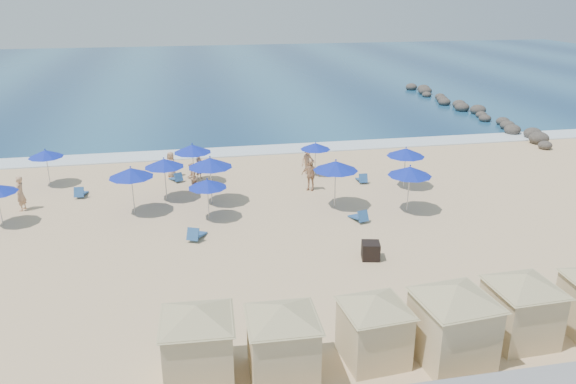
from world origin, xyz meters
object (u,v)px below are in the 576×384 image
(cabana_1, at_px, (282,331))
(cabana_2, at_px, (375,319))
(umbrella_4, at_px, (192,149))
(beachgoer_0, at_px, (20,194))
(umbrella_8, at_px, (336,166))
(umbrella_9, at_px, (315,146))
(umbrella_6, at_px, (207,184))
(beachgoer_1, at_px, (191,177))
(trash_bin, at_px, (371,251))
(umbrella_2, at_px, (46,154))
(beachgoer_2, at_px, (310,175))
(beachgoer_3, at_px, (308,160))
(beachgoer_4, at_px, (171,164))
(umbrella_7, at_px, (210,162))
(umbrella_10, at_px, (406,152))
(umbrella_5, at_px, (164,163))
(cabana_0, at_px, (198,333))
(cabana_4, at_px, (523,299))
(beachgoer_5, at_px, (199,166))
(umbrella_3, at_px, (131,173))
(cabana_3, at_px, (454,313))
(umbrella_11, at_px, (410,171))
(rock_jetty, at_px, (467,109))

(cabana_1, distance_m, cabana_2, 2.97)
(umbrella_4, relative_size, beachgoer_0, 1.35)
(umbrella_8, distance_m, umbrella_9, 5.71)
(umbrella_6, xyz_separation_m, beachgoer_1, (-0.71, 4.61, -1.13))
(umbrella_9, bearing_deg, trash_bin, -91.87)
(umbrella_2, bearing_deg, beachgoer_0, -99.19)
(beachgoer_0, distance_m, beachgoer_2, 15.79)
(umbrella_9, relative_size, beachgoer_0, 1.15)
(beachgoer_3, xyz_separation_m, beachgoer_4, (-8.54, 0.86, -0.06))
(umbrella_7, bearing_deg, umbrella_10, 2.16)
(umbrella_9, relative_size, umbrella_10, 0.86)
(cabana_1, height_order, umbrella_5, cabana_1)
(umbrella_2, bearing_deg, umbrella_9, -3.79)
(cabana_2, height_order, beachgoer_4, cabana_2)
(cabana_0, xyz_separation_m, beachgoer_0, (-8.65, 15.59, -0.64))
(cabana_0, bearing_deg, beachgoer_2, 65.67)
(cabana_4, xyz_separation_m, umbrella_6, (-9.56, 12.48, 0.38))
(beachgoer_4, bearing_deg, beachgoer_2, 30.38)
(beachgoer_0, distance_m, beachgoer_5, 10.12)
(umbrella_3, xyz_separation_m, beachgoer_2, (9.89, 1.81, -1.35))
(cabana_2, bearing_deg, umbrella_8, 79.75)
(cabana_3, distance_m, umbrella_9, 19.08)
(umbrella_3, relative_size, beachgoer_1, 1.61)
(beachgoer_2, bearing_deg, trash_bin, -56.10)
(umbrella_3, height_order, beachgoer_3, umbrella_3)
(trash_bin, bearing_deg, cabana_3, -75.71)
(cabana_2, xyz_separation_m, umbrella_7, (-4.12, 14.79, 0.89))
(trash_bin, height_order, beachgoer_1, beachgoer_1)
(umbrella_8, height_order, beachgoer_0, umbrella_8)
(umbrella_6, bearing_deg, cabana_3, -62.27)
(cabana_1, bearing_deg, umbrella_11, 53.05)
(umbrella_10, relative_size, beachgoer_3, 1.45)
(umbrella_7, height_order, umbrella_8, umbrella_7)
(trash_bin, relative_size, umbrella_9, 0.35)
(cabana_4, relative_size, umbrella_5, 1.76)
(cabana_1, xyz_separation_m, umbrella_4, (-1.99, 18.57, 0.64))
(umbrella_8, relative_size, beachgoer_2, 1.50)
(trash_bin, relative_size, cabana_2, 0.19)
(cabana_4, distance_m, beachgoer_1, 19.96)
(cabana_3, distance_m, umbrella_8, 13.41)
(cabana_4, bearing_deg, beachgoer_3, 98.64)
(rock_jetty, height_order, umbrella_11, umbrella_11)
(beachgoer_5, bearing_deg, beachgoer_3, -54.77)
(cabana_4, bearing_deg, beachgoer_2, 102.31)
(umbrella_5, height_order, beachgoer_3, umbrella_5)
(umbrella_3, relative_size, beachgoer_3, 1.49)
(cabana_3, xyz_separation_m, umbrella_2, (-15.89, 20.14, 0.29))
(umbrella_2, relative_size, umbrella_11, 0.88)
(umbrella_6, bearing_deg, beachgoer_2, 28.82)
(rock_jetty, height_order, cabana_0, cabana_0)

